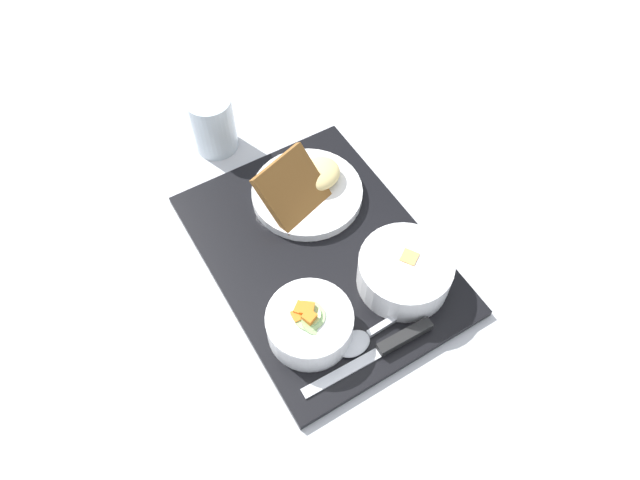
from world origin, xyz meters
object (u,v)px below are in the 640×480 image
(bowl_salad, at_px, (310,323))
(plate_main, at_px, (307,189))
(glass_water, at_px, (213,126))
(spoon, at_px, (370,333))
(bowl_soup, at_px, (405,270))
(knife, at_px, (392,344))

(bowl_salad, distance_m, plate_main, 0.24)
(plate_main, bearing_deg, glass_water, 19.16)
(bowl_salad, relative_size, glass_water, 1.14)
(plate_main, xyz_separation_m, glass_water, (0.19, 0.07, 0.01))
(spoon, bearing_deg, plate_main, -102.59)
(glass_water, bearing_deg, bowl_soup, -166.10)
(bowl_salad, relative_size, bowl_soup, 0.88)
(glass_water, bearing_deg, knife, -177.00)
(bowl_soup, xyz_separation_m, knife, (-0.07, 0.07, -0.02))
(knife, bearing_deg, bowl_soup, -132.02)
(bowl_soup, height_order, spoon, bowl_soup)
(plate_main, relative_size, knife, 0.89)
(bowl_salad, relative_size, spoon, 0.72)
(plate_main, height_order, spoon, plate_main)
(bowl_salad, height_order, plate_main, plate_main)
(plate_main, bearing_deg, bowl_soup, -171.10)
(spoon, xyz_separation_m, glass_water, (0.44, 0.01, 0.03))
(bowl_soup, distance_m, spoon, 0.10)
(knife, distance_m, spoon, 0.03)
(bowl_salad, xyz_separation_m, glass_water, (0.39, -0.06, 0.01))
(bowl_salad, height_order, bowl_soup, bowl_salad)
(plate_main, distance_m, knife, 0.28)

